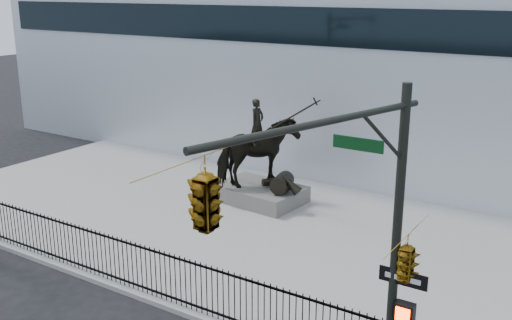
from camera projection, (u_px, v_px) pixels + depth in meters
The scene contains 6 objects.
plaza at pixel (270, 233), 21.51m from camera, with size 30.00×12.00×0.15m, color #9A9B98.
building at pixel (403, 70), 30.75m from camera, with size 44.00×14.00×9.00m, color silver.
picket_fence at pixel (161, 274), 16.65m from camera, with size 22.10×0.10×1.50m.
statue_plinth at pixel (259, 193), 24.48m from camera, with size 3.46×2.38×0.65m, color #5D5B55.
equestrian_statue at pixel (261, 154), 23.97m from camera, with size 4.42×2.93×3.76m.
traffic_signal_right at pixel (319, 231), 9.55m from camera, with size 2.17×6.86×7.00m.
Camera 1 is at (10.45, -9.97, 8.61)m, focal length 42.00 mm.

